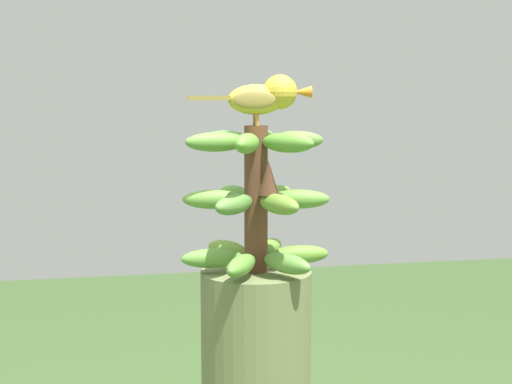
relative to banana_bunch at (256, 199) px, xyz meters
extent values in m
cylinder|color=brown|center=(0.00, 0.00, 0.00)|extent=(0.04, 0.04, 0.26)
ellipsoid|color=#689B36|center=(-0.07, 0.04, -0.10)|extent=(0.11, 0.08, 0.03)
ellipsoid|color=olive|center=(-0.07, -0.04, -0.10)|extent=(0.11, 0.08, 0.03)
ellipsoid|color=#629C3D|center=(0.00, -0.08, -0.10)|extent=(0.03, 0.11, 0.03)
ellipsoid|color=#5E9538|center=(0.07, -0.04, -0.10)|extent=(0.11, 0.08, 0.03)
ellipsoid|color=#5E903E|center=(0.07, 0.04, -0.10)|extent=(0.11, 0.08, 0.03)
ellipsoid|color=olive|center=(0.00, 0.08, -0.10)|extent=(0.03, 0.11, 0.03)
ellipsoid|color=#629B39|center=(0.01, 0.07, 0.00)|extent=(0.05, 0.11, 0.03)
ellipsoid|color=olive|center=(-0.06, 0.05, 0.00)|extent=(0.11, 0.10, 0.03)
ellipsoid|color=#5D993C|center=(-0.07, -0.03, 0.00)|extent=(0.12, 0.07, 0.03)
ellipsoid|color=#699D3E|center=(-0.01, -0.07, 0.00)|extent=(0.05, 0.11, 0.03)
ellipsoid|color=#5D8B40|center=(0.06, -0.05, 0.00)|extent=(0.11, 0.10, 0.03)
ellipsoid|color=olive|center=(0.07, 0.03, 0.00)|extent=(0.12, 0.07, 0.03)
ellipsoid|color=#5D9C46|center=(-0.06, -0.04, 0.10)|extent=(0.11, 0.09, 0.03)
ellipsoid|color=#639A3C|center=(0.01, -0.07, 0.10)|extent=(0.05, 0.11, 0.03)
ellipsoid|color=#5D9833|center=(0.06, -0.03, 0.10)|extent=(0.11, 0.08, 0.03)
ellipsoid|color=#5E9936|center=(0.06, 0.04, 0.10)|extent=(0.11, 0.09, 0.03)
ellipsoid|color=olive|center=(-0.01, 0.07, 0.10)|extent=(0.05, 0.11, 0.03)
ellipsoid|color=#5F973F|center=(-0.07, 0.03, 0.10)|extent=(0.11, 0.08, 0.03)
cone|color=#4C2D1E|center=(0.04, 0.01, 0.04)|extent=(0.04, 0.04, 0.06)
cylinder|color=#C68933|center=(0.01, 0.00, 0.14)|extent=(0.01, 0.00, 0.02)
cylinder|color=#C68933|center=(-0.02, 0.00, 0.14)|extent=(0.00, 0.01, 0.02)
ellipsoid|color=gold|center=(0.00, 0.00, 0.17)|extent=(0.05, 0.10, 0.05)
ellipsoid|color=olive|center=(0.02, -0.01, 0.17)|extent=(0.01, 0.07, 0.03)
ellipsoid|color=olive|center=(-0.03, 0.00, 0.17)|extent=(0.01, 0.07, 0.03)
cube|color=olive|center=(-0.01, -0.08, 0.18)|extent=(0.03, 0.07, 0.01)
sphere|color=gold|center=(0.00, 0.04, 0.19)|extent=(0.06, 0.06, 0.06)
sphere|color=black|center=(-0.02, 0.05, 0.19)|extent=(0.01, 0.01, 0.01)
cone|color=orange|center=(0.00, 0.08, 0.19)|extent=(0.02, 0.04, 0.02)
camera|label=1|loc=(1.29, -0.26, 0.17)|focal=52.69mm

